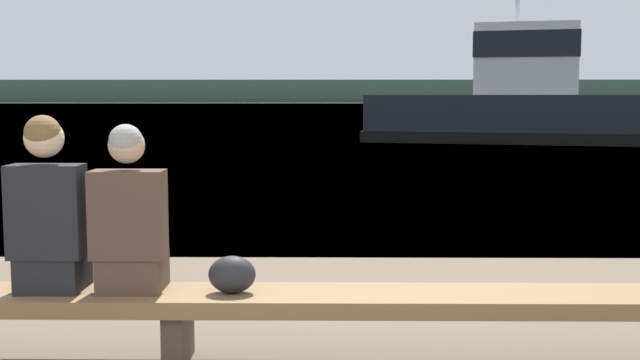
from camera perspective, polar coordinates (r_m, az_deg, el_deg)
The scene contains 7 objects.
water_surface at distance 127.78m, azimuth 0.35°, elevation 5.32°, with size 240.00×240.00×0.00m, color #5684A3.
far_shoreline at distance 187.39m, azimuth 0.45°, elevation 6.33°, with size 600.00×12.00×5.13m, color #384233.
bench_main at distance 4.88m, azimuth -10.09°, elevation -8.66°, with size 8.82×0.51×0.43m.
person_left at distance 4.97m, azimuth -18.78°, elevation -2.22°, with size 0.42×0.38×1.05m.
person_right at distance 4.83m, azimuth -13.40°, elevation -2.74°, with size 0.42×0.37×0.99m.
shopping_bag at distance 4.76m, azimuth -6.28°, elevation -6.70°, with size 0.28×0.20×0.22m.
tugboat_red at distance 28.29m, azimuth 13.65°, elevation 5.20°, with size 10.34×5.76×6.97m.
Camera 1 is at (0.69, -2.12, 1.59)m, focal length 45.00 mm.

